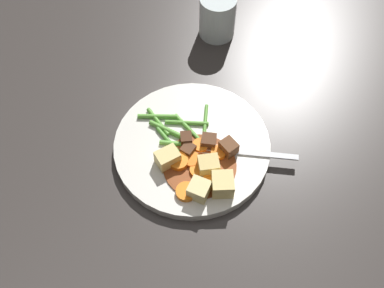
{
  "coord_description": "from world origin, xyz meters",
  "views": [
    {
      "loc": [
        0.37,
        -0.24,
        0.71
      ],
      "look_at": [
        0.0,
        0.0,
        0.02
      ],
      "focal_mm": 44.64,
      "sensor_mm": 36.0,
      "label": 1
    }
  ],
  "objects_px": {
    "potato_chunk_0": "(199,190)",
    "meat_chunk_2": "(209,141)",
    "fork": "(243,152)",
    "meat_chunk_3": "(186,139)",
    "carrot_slice_3": "(200,146)",
    "water_glass": "(217,16)",
    "meat_chunk_0": "(188,150)",
    "carrot_slice_6": "(179,162)",
    "carrot_slice_0": "(191,159)",
    "carrot_slice_5": "(198,170)",
    "potato_chunk_3": "(168,158)",
    "carrot_slice_4": "(186,192)",
    "dinner_plate": "(192,147)",
    "potato_chunk_2": "(209,166)",
    "meat_chunk_1": "(229,148)",
    "potato_chunk_1": "(223,184)",
    "carrot_slice_2": "(218,153)",
    "carrot_slice_1": "(210,182)"
  },
  "relations": [
    {
      "from": "potato_chunk_0",
      "to": "water_glass",
      "type": "xyz_separation_m",
      "value": [
        -0.29,
        0.24,
        0.01
      ]
    },
    {
      "from": "carrot_slice_0",
      "to": "potato_chunk_3",
      "type": "distance_m",
      "value": 0.04
    },
    {
      "from": "carrot_slice_0",
      "to": "potato_chunk_3",
      "type": "bearing_deg",
      "value": -119.89
    },
    {
      "from": "dinner_plate",
      "to": "potato_chunk_2",
      "type": "bearing_deg",
      "value": -5.68
    },
    {
      "from": "carrot_slice_6",
      "to": "meat_chunk_0",
      "type": "bearing_deg",
      "value": 110.63
    },
    {
      "from": "carrot_slice_5",
      "to": "carrot_slice_4",
      "type": "bearing_deg",
      "value": -60.22
    },
    {
      "from": "carrot_slice_6",
      "to": "water_glass",
      "type": "xyz_separation_m",
      "value": [
        -0.23,
        0.24,
        0.02
      ]
    },
    {
      "from": "potato_chunk_1",
      "to": "carrot_slice_5",
      "type": "bearing_deg",
      "value": -163.27
    },
    {
      "from": "meat_chunk_0",
      "to": "potato_chunk_2",
      "type": "bearing_deg",
      "value": 10.7
    },
    {
      "from": "carrot_slice_5",
      "to": "meat_chunk_1",
      "type": "height_order",
      "value": "meat_chunk_1"
    },
    {
      "from": "potato_chunk_1",
      "to": "water_glass",
      "type": "height_order",
      "value": "water_glass"
    },
    {
      "from": "carrot_slice_2",
      "to": "meat_chunk_1",
      "type": "relative_size",
      "value": 0.98
    },
    {
      "from": "potato_chunk_0",
      "to": "meat_chunk_3",
      "type": "relative_size",
      "value": 1.5
    },
    {
      "from": "carrot_slice_5",
      "to": "potato_chunk_1",
      "type": "height_order",
      "value": "potato_chunk_1"
    },
    {
      "from": "meat_chunk_3",
      "to": "fork",
      "type": "height_order",
      "value": "meat_chunk_3"
    },
    {
      "from": "dinner_plate",
      "to": "potato_chunk_0",
      "type": "relative_size",
      "value": 8.43
    },
    {
      "from": "dinner_plate",
      "to": "potato_chunk_2",
      "type": "relative_size",
      "value": 8.05
    },
    {
      "from": "carrot_slice_0",
      "to": "carrot_slice_5",
      "type": "height_order",
      "value": "same"
    },
    {
      "from": "carrot_slice_0",
      "to": "potato_chunk_3",
      "type": "relative_size",
      "value": 0.79
    },
    {
      "from": "fork",
      "to": "potato_chunk_0",
      "type": "bearing_deg",
      "value": -78.29
    },
    {
      "from": "potato_chunk_3",
      "to": "carrot_slice_4",
      "type": "bearing_deg",
      "value": -5.43
    },
    {
      "from": "carrot_slice_3",
      "to": "water_glass",
      "type": "xyz_separation_m",
      "value": [
        -0.22,
        0.19,
        0.02
      ]
    },
    {
      "from": "potato_chunk_2",
      "to": "meat_chunk_2",
      "type": "bearing_deg",
      "value": 144.56
    },
    {
      "from": "carrot_slice_2",
      "to": "meat_chunk_3",
      "type": "relative_size",
      "value": 1.25
    },
    {
      "from": "carrot_slice_2",
      "to": "carrot_slice_0",
      "type": "bearing_deg",
      "value": -108.71
    },
    {
      "from": "carrot_slice_6",
      "to": "meat_chunk_1",
      "type": "distance_m",
      "value": 0.09
    },
    {
      "from": "meat_chunk_1",
      "to": "carrot_slice_6",
      "type": "bearing_deg",
      "value": -108.03
    },
    {
      "from": "carrot_slice_4",
      "to": "potato_chunk_0",
      "type": "bearing_deg",
      "value": 54.0
    },
    {
      "from": "carrot_slice_0",
      "to": "meat_chunk_2",
      "type": "height_order",
      "value": "meat_chunk_2"
    },
    {
      "from": "water_glass",
      "to": "carrot_slice_6",
      "type": "bearing_deg",
      "value": -46.51
    },
    {
      "from": "meat_chunk_2",
      "to": "water_glass",
      "type": "relative_size",
      "value": 0.28
    },
    {
      "from": "potato_chunk_2",
      "to": "potato_chunk_3",
      "type": "height_order",
      "value": "same"
    },
    {
      "from": "carrot_slice_6",
      "to": "meat_chunk_0",
      "type": "xyz_separation_m",
      "value": [
        -0.01,
        0.03,
        0.0
      ]
    },
    {
      "from": "carrot_slice_6",
      "to": "meat_chunk_3",
      "type": "height_order",
      "value": "meat_chunk_3"
    },
    {
      "from": "carrot_slice_0",
      "to": "potato_chunk_0",
      "type": "bearing_deg",
      "value": -21.92
    },
    {
      "from": "carrot_slice_4",
      "to": "potato_chunk_0",
      "type": "relative_size",
      "value": 1.06
    },
    {
      "from": "carrot_slice_1",
      "to": "carrot_slice_6",
      "type": "xyz_separation_m",
      "value": [
        -0.06,
        -0.02,
        0.0
      ]
    },
    {
      "from": "potato_chunk_0",
      "to": "meat_chunk_0",
      "type": "height_order",
      "value": "potato_chunk_0"
    },
    {
      "from": "dinner_plate",
      "to": "meat_chunk_2",
      "type": "distance_m",
      "value": 0.03
    },
    {
      "from": "carrot_slice_1",
      "to": "carrot_slice_2",
      "type": "distance_m",
      "value": 0.06
    },
    {
      "from": "carrot_slice_1",
      "to": "meat_chunk_2",
      "type": "xyz_separation_m",
      "value": [
        -0.06,
        0.04,
        0.0
      ]
    },
    {
      "from": "carrot_slice_4",
      "to": "water_glass",
      "type": "relative_size",
      "value": 0.38
    },
    {
      "from": "potato_chunk_0",
      "to": "carrot_slice_4",
      "type": "bearing_deg",
      "value": -126.0
    },
    {
      "from": "carrot_slice_2",
      "to": "carrot_slice_5",
      "type": "height_order",
      "value": "carrot_slice_2"
    },
    {
      "from": "dinner_plate",
      "to": "carrot_slice_1",
      "type": "distance_m",
      "value": 0.08
    },
    {
      "from": "dinner_plate",
      "to": "water_glass",
      "type": "relative_size",
      "value": 3.05
    },
    {
      "from": "meat_chunk_1",
      "to": "potato_chunk_2",
      "type": "bearing_deg",
      "value": -77.64
    },
    {
      "from": "potato_chunk_2",
      "to": "meat_chunk_0",
      "type": "relative_size",
      "value": 1.54
    },
    {
      "from": "potato_chunk_0",
      "to": "meat_chunk_2",
      "type": "xyz_separation_m",
      "value": [
        -0.07,
        0.07,
        -0.0
      ]
    },
    {
      "from": "meat_chunk_0",
      "to": "dinner_plate",
      "type": "bearing_deg",
      "value": 124.58
    }
  ]
}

